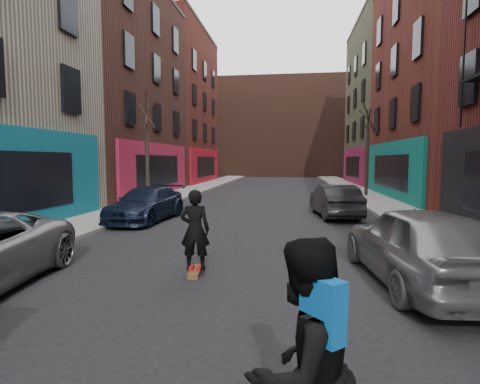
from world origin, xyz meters
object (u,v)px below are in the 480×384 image
(parked_right_far, at_px, (419,244))
(tree_right_far, at_px, (367,142))
(parked_right_end, at_px, (335,201))
(pedestrian, at_px, (303,369))
(skateboarder, at_px, (195,230))
(tree_left_far, at_px, (147,141))
(parked_left_end, at_px, (146,204))
(skateboard, at_px, (195,272))

(parked_right_far, bearing_deg, tree_right_far, -103.70)
(parked_right_end, bearing_deg, pedestrian, 75.64)
(parked_right_far, height_order, parked_right_end, parked_right_far)
(parked_right_far, bearing_deg, skateboarder, -6.35)
(parked_right_end, bearing_deg, skateboarder, 58.90)
(parked_right_end, relative_size, pedestrian, 2.19)
(skateboarder, bearing_deg, tree_left_far, -69.52)
(tree_right_far, xyz_separation_m, parked_left_end, (-10.55, -10.89, -2.86))
(tree_left_far, bearing_deg, parked_left_end, -69.24)
(tree_right_far, relative_size, parked_right_end, 1.63)
(tree_left_far, bearing_deg, pedestrian, -65.13)
(tree_right_far, bearing_deg, skateboard, -111.43)
(tree_left_far, distance_m, parked_right_end, 10.19)
(parked_left_end, height_order, parked_right_end, parked_right_end)
(skateboarder, bearing_deg, pedestrian, 107.18)
(tree_left_far, distance_m, skateboard, 13.15)
(tree_left_far, xyz_separation_m, parked_right_end, (9.40, -2.86, -2.69))
(tree_right_far, distance_m, parked_right_end, 9.77)
(tree_right_far, distance_m, parked_left_end, 15.43)
(tree_right_far, distance_m, skateboarder, 18.92)
(tree_right_far, relative_size, parked_right_far, 1.47)
(parked_right_end, xyz_separation_m, skateboard, (-3.85, -8.60, -0.64))
(tree_left_far, xyz_separation_m, tree_right_far, (12.40, 6.00, 0.15))
(tree_right_far, bearing_deg, tree_left_far, -154.18)
(tree_right_far, distance_m, pedestrian, 23.11)
(parked_right_end, bearing_deg, tree_right_far, -115.70)
(tree_left_far, bearing_deg, parked_right_end, -16.90)
(tree_right_far, xyz_separation_m, parked_right_end, (-3.00, -8.86, -2.84))
(tree_right_far, height_order, parked_right_far, tree_right_far)
(tree_right_far, xyz_separation_m, skateboarder, (-6.85, -17.45, -2.57))
(parked_right_end, relative_size, skateboarder, 2.43)
(parked_right_end, bearing_deg, parked_right_far, 87.14)
(tree_left_far, height_order, skateboarder, tree_left_far)
(tree_left_far, distance_m, parked_left_end, 5.89)
(tree_left_far, relative_size, pedestrian, 3.42)
(parked_right_end, distance_m, skateboarder, 9.42)
(parked_right_far, bearing_deg, parked_right_end, -91.84)
(tree_left_far, height_order, parked_right_far, tree_left_far)
(tree_left_far, bearing_deg, parked_right_far, -48.89)
(parked_right_far, height_order, skateboarder, skateboarder)
(parked_right_far, bearing_deg, parked_left_end, -44.87)
(skateboarder, bearing_deg, tree_right_far, -116.81)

